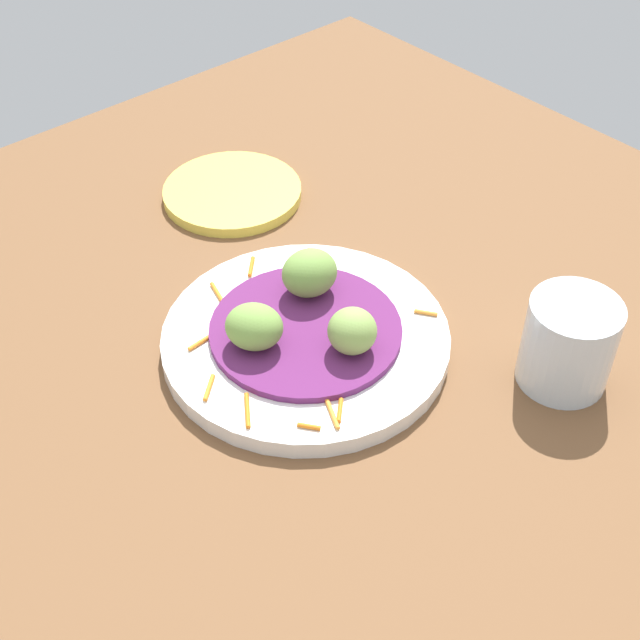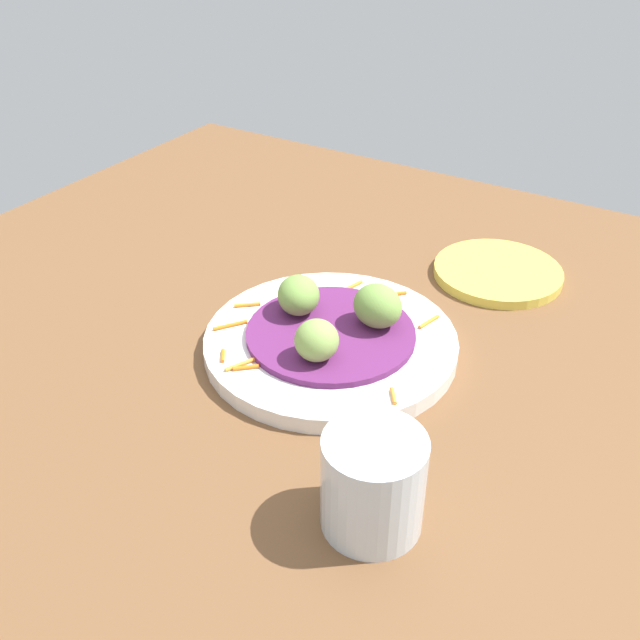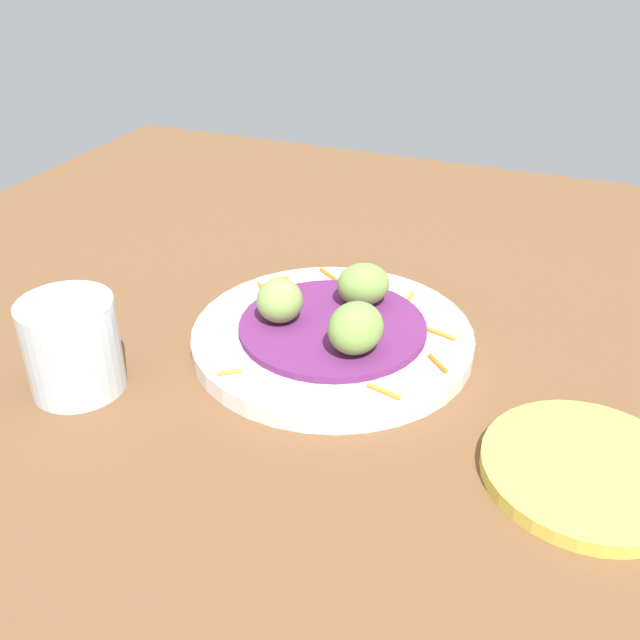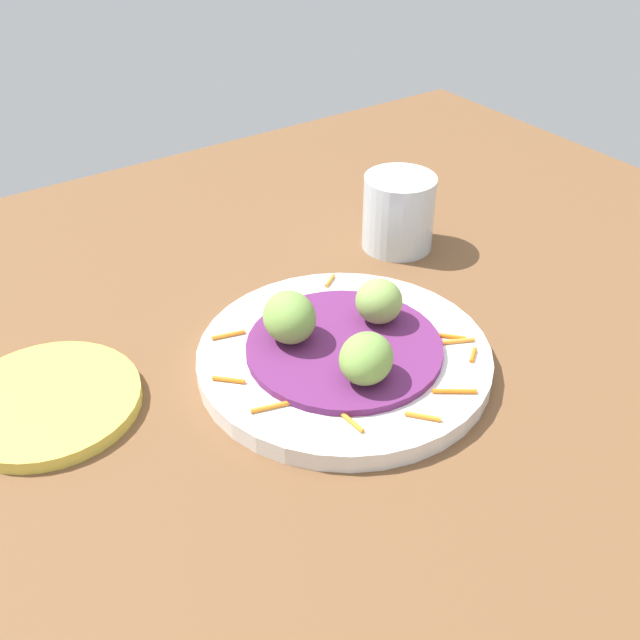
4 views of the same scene
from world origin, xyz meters
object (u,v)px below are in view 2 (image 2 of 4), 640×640
at_px(main_plate, 331,343).
at_px(water_glass, 373,483).
at_px(guac_scoop_left, 317,340).
at_px(guac_scoop_right, 299,295).
at_px(side_plate_small, 498,272).
at_px(guac_scoop_center, 378,306).

distance_m(main_plate, water_glass, 0.23).
relative_size(guac_scoop_left, guac_scoop_right, 0.84).
bearing_deg(guac_scoop_right, main_plate, -105.19).
bearing_deg(guac_scoop_right, guac_scoop_left, -135.19).
xyz_separation_m(main_plate, side_plate_small, (0.24, -0.10, -0.00)).
xyz_separation_m(main_plate, guac_scoop_right, (0.01, 0.05, 0.04)).
bearing_deg(guac_scoop_left, side_plate_small, -16.20).
distance_m(main_plate, guac_scoop_left, 0.06).
xyz_separation_m(guac_scoop_right, side_plate_small, (0.23, -0.14, -0.04)).
bearing_deg(main_plate, guac_scoop_left, -165.19).
xyz_separation_m(main_plate, guac_scoop_left, (-0.05, -0.01, 0.04)).
relative_size(main_plate, guac_scoop_left, 6.08).
bearing_deg(water_glass, guac_scoop_left, 45.07).
bearing_deg(side_plate_small, main_plate, 158.11).
distance_m(guac_scoop_left, side_plate_small, 0.30).
distance_m(guac_scoop_left, water_glass, 0.19).
bearing_deg(guac_scoop_center, side_plate_small, -16.61).
relative_size(side_plate_small, water_glass, 1.85).
relative_size(guac_scoop_center, water_glass, 0.63).
bearing_deg(guac_scoop_right, water_glass, -135.01).
relative_size(guac_scoop_left, guac_scoop_center, 0.82).
bearing_deg(side_plate_small, water_glass, -173.35).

